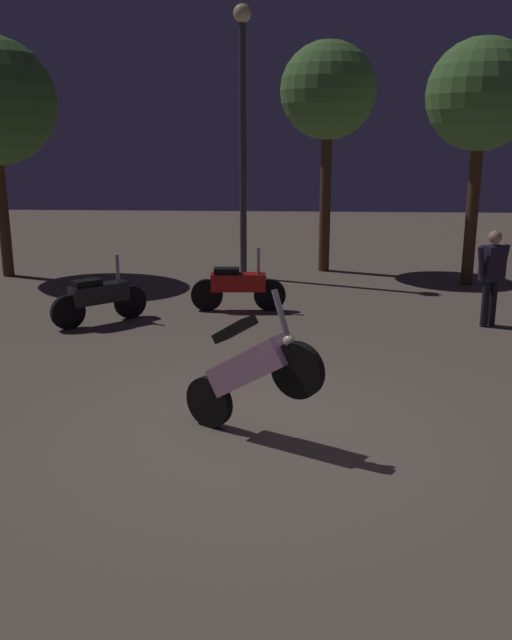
{
  "coord_description": "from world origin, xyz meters",
  "views": [
    {
      "loc": [
        0.32,
        -6.73,
        3.12
      ],
      "look_at": [
        -0.07,
        0.89,
        1.0
      ],
      "focal_mm": 39.1,
      "sensor_mm": 36.0,
      "label": 1
    }
  ],
  "objects_px": {
    "motorcycle_pink_foreground": "(251,371)",
    "motorcycle_red_parked_left": "(238,286)",
    "person_rider_beside": "(492,270)",
    "streetlamp_near": "(243,112)",
    "motorcycle_black_parked_right": "(99,298)"
  },
  "relations": [
    {
      "from": "motorcycle_pink_foreground",
      "to": "motorcycle_black_parked_right",
      "type": "distance_m",
      "value": 5.05
    },
    {
      "from": "motorcycle_black_parked_right",
      "to": "person_rider_beside",
      "type": "distance_m",
      "value": 6.33
    },
    {
      "from": "motorcycle_black_parked_right",
      "to": "person_rider_beside",
      "type": "xyz_separation_m",
      "value": [
        6.31,
        0.18,
        0.48
      ]
    },
    {
      "from": "motorcycle_pink_foreground",
      "to": "streetlamp_near",
      "type": "height_order",
      "value": "streetlamp_near"
    },
    {
      "from": "motorcycle_red_parked_left",
      "to": "person_rider_beside",
      "type": "bearing_deg",
      "value": -13.98
    },
    {
      "from": "person_rider_beside",
      "to": "streetlamp_near",
      "type": "relative_size",
      "value": 0.29
    },
    {
      "from": "motorcycle_pink_foreground",
      "to": "streetlamp_near",
      "type": "xyz_separation_m",
      "value": [
        -0.62,
        7.98,
        2.67
      ]
    },
    {
      "from": "person_rider_beside",
      "to": "motorcycle_black_parked_right",
      "type": "bearing_deg",
      "value": -117.39
    },
    {
      "from": "person_rider_beside",
      "to": "streetlamp_near",
      "type": "bearing_deg",
      "value": -159.23
    },
    {
      "from": "motorcycle_pink_foreground",
      "to": "motorcycle_red_parked_left",
      "type": "distance_m",
      "value": 5.24
    },
    {
      "from": "motorcycle_pink_foreground",
      "to": "motorcycle_red_parked_left",
      "type": "bearing_deg",
      "value": 127.91
    },
    {
      "from": "person_rider_beside",
      "to": "motorcycle_red_parked_left",
      "type": "bearing_deg",
      "value": -129.74
    },
    {
      "from": "motorcycle_red_parked_left",
      "to": "streetlamp_near",
      "type": "distance_m",
      "value": 4.07
    },
    {
      "from": "streetlamp_near",
      "to": "person_rider_beside",
      "type": "bearing_deg",
      "value": -40.17
    },
    {
      "from": "motorcycle_black_parked_right",
      "to": "streetlamp_near",
      "type": "relative_size",
      "value": 0.24
    }
  ]
}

